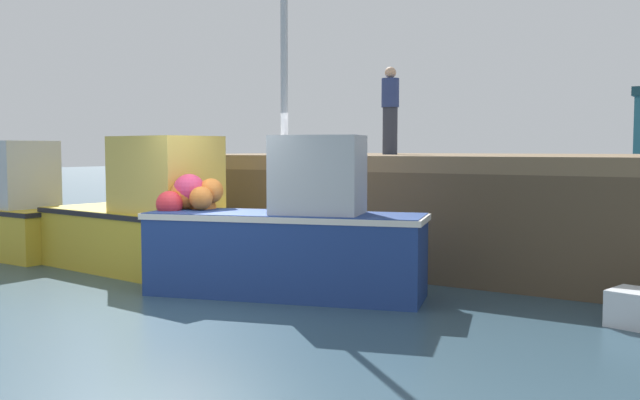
{
  "coord_description": "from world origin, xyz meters",
  "views": [
    {
      "loc": [
        6.54,
        -6.97,
        2.02
      ],
      "look_at": [
        -0.05,
        3.2,
        1.14
      ],
      "focal_mm": 39.97,
      "sensor_mm": 36.0,
      "label": 1
    }
  ],
  "objects_px": {
    "fishing_boat_near_right": "(151,223)",
    "dockworker": "(390,111)",
    "fishing_boat_near_left": "(14,216)",
    "fishing_boat_mid": "(284,235)"
  },
  "relations": [
    {
      "from": "fishing_boat_near_right",
      "to": "dockworker",
      "type": "bearing_deg",
      "value": 62.94
    },
    {
      "from": "fishing_boat_near_right",
      "to": "dockworker",
      "type": "distance_m",
      "value": 5.11
    },
    {
      "from": "fishing_boat_near_right",
      "to": "fishing_boat_mid",
      "type": "relative_size",
      "value": 0.86
    },
    {
      "from": "fishing_boat_near_left",
      "to": "fishing_boat_mid",
      "type": "distance_m",
      "value": 6.42
    },
    {
      "from": "fishing_boat_near_left",
      "to": "dockworker",
      "type": "relative_size",
      "value": 1.81
    },
    {
      "from": "fishing_boat_mid",
      "to": "fishing_boat_near_right",
      "type": "bearing_deg",
      "value": 174.31
    },
    {
      "from": "fishing_boat_mid",
      "to": "dockworker",
      "type": "relative_size",
      "value": 2.97
    },
    {
      "from": "fishing_boat_near_left",
      "to": "fishing_boat_near_right",
      "type": "xyz_separation_m",
      "value": [
        3.56,
        0.08,
        0.06
      ]
    },
    {
      "from": "fishing_boat_near_left",
      "to": "dockworker",
      "type": "height_order",
      "value": "dockworker"
    },
    {
      "from": "fishing_boat_near_left",
      "to": "fishing_boat_near_right",
      "type": "bearing_deg",
      "value": 1.32
    }
  ]
}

